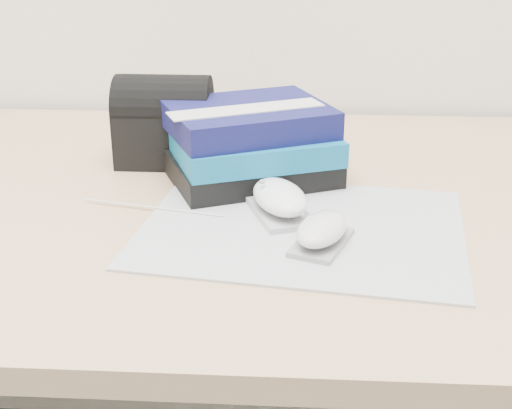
# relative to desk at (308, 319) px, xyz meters

# --- Properties ---
(desk) EXTENTS (1.60, 0.80, 0.73)m
(desk) POSITION_rel_desk_xyz_m (0.00, 0.00, 0.00)
(desk) COLOR tan
(desk) RESTS_ON ground
(mousepad) EXTENTS (0.42, 0.35, 0.00)m
(mousepad) POSITION_rel_desk_xyz_m (-0.02, -0.17, 0.24)
(mousepad) COLOR #93949B
(mousepad) RESTS_ON desk
(mouse_rear) EXTENTS (0.10, 0.12, 0.05)m
(mouse_rear) POSITION_rel_desk_xyz_m (-0.04, -0.13, 0.26)
(mouse_rear) COLOR #ADAEB0
(mouse_rear) RESTS_ON mousepad
(mouse_front) EXTENTS (0.08, 0.11, 0.04)m
(mouse_front) POSITION_rel_desk_xyz_m (0.01, -0.22, 0.25)
(mouse_front) COLOR gray
(mouse_front) RESTS_ON mousepad
(usb_cable) EXTENTS (0.19, 0.05, 0.00)m
(usb_cable) POSITION_rel_desk_xyz_m (-0.21, -0.13, 0.24)
(usb_cable) COLOR silver
(usb_cable) RESTS_ON mousepad
(book_stack) EXTENTS (0.27, 0.25, 0.11)m
(book_stack) POSITION_rel_desk_xyz_m (-0.09, -0.01, 0.29)
(book_stack) COLOR black
(book_stack) RESTS_ON desk
(pouch) EXTENTS (0.14, 0.10, 0.13)m
(pouch) POSITION_rel_desk_xyz_m (-0.22, 0.06, 0.30)
(pouch) COLOR black
(pouch) RESTS_ON desk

